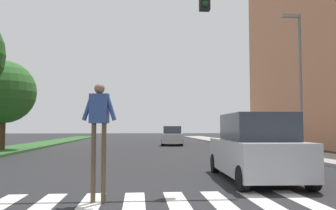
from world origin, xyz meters
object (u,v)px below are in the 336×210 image
at_px(pedestrian_performer, 99,123).
at_px(suv_crossing, 255,149).
at_px(street_lamp_right, 299,71).
at_px(tree_far, 4,92).
at_px(sedan_midblock, 172,136).

xyz_separation_m(pedestrian_performer, suv_crossing, (4.29, 2.74, -0.73)).
bearing_deg(street_lamp_right, tree_far, 162.33).
relative_size(pedestrian_performer, sedan_midblock, 0.55).
distance_m(tree_far, sedan_midblock, 14.53).
bearing_deg(pedestrian_performer, sedan_midblock, 80.81).
xyz_separation_m(tree_far, street_lamp_right, (17.20, -5.48, 0.73)).
distance_m(street_lamp_right, sedan_midblock, 15.03).
distance_m(pedestrian_performer, sedan_midblock, 24.14).
bearing_deg(suv_crossing, tree_far, 132.95).
bearing_deg(tree_far, sedan_midblock, 34.27).
xyz_separation_m(tree_far, suv_crossing, (12.18, -13.08, -2.93)).
xyz_separation_m(street_lamp_right, pedestrian_performer, (-9.32, -10.34, -2.93)).
relative_size(street_lamp_right, pedestrian_performer, 3.01).
bearing_deg(suv_crossing, street_lamp_right, 56.54).
xyz_separation_m(street_lamp_right, suv_crossing, (-5.02, -7.60, -3.66)).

